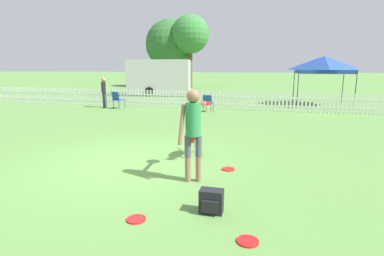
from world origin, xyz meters
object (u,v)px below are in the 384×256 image
at_px(frisbee_near_dog, 136,219).
at_px(spectator_standing, 104,90).
at_px(leaping_dog, 191,138).
at_px(canopy_tent_main, 324,65).
at_px(folding_chair_blue_left, 117,98).
at_px(tree_left_grove, 190,35).
at_px(frisbee_midfield, 248,241).
at_px(equipment_trailer, 159,77).
at_px(backpack_on_grass, 211,201).
at_px(folding_chair_center, 208,102).
at_px(handler_person, 194,124).
at_px(frisbee_near_handler, 228,169).
at_px(tree_right_grove, 170,45).

distance_m(frisbee_near_dog, spectator_standing, 12.48).
bearing_deg(leaping_dog, canopy_tent_main, -127.66).
bearing_deg(folding_chair_blue_left, tree_left_grove, -70.46).
relative_size(frisbee_midfield, spectator_standing, 0.17).
height_order(folding_chair_blue_left, canopy_tent_main, canopy_tent_main).
height_order(leaping_dog, equipment_trailer, equipment_trailer).
relative_size(backpack_on_grass, folding_chair_center, 0.43).
xyz_separation_m(frisbee_near_dog, backpack_on_grass, (0.97, 0.48, 0.16)).
distance_m(leaping_dog, tree_left_grove, 25.07).
height_order(handler_person, spectator_standing, handler_person).
bearing_deg(frisbee_near_handler, folding_chair_blue_left, 130.33).
relative_size(equipment_trailer, tree_right_grove, 0.78).
bearing_deg(canopy_tent_main, backpack_on_grass, -104.45).
distance_m(frisbee_midfield, backpack_on_grass, 0.88).
relative_size(canopy_tent_main, tree_left_grove, 0.38).
relative_size(handler_person, backpack_on_grass, 4.86).
height_order(backpack_on_grass, tree_left_grove, tree_left_grove).
xyz_separation_m(frisbee_near_dog, frisbee_midfield, (1.55, -0.16, 0.00)).
height_order(handler_person, frisbee_near_handler, handler_person).
bearing_deg(equipment_trailer, spectator_standing, -102.43).
relative_size(frisbee_near_handler, equipment_trailer, 0.05).
relative_size(frisbee_midfield, folding_chair_center, 0.33).
distance_m(folding_chair_center, equipment_trailer, 9.36).
distance_m(spectator_standing, equipment_trailer, 7.55).
xyz_separation_m(leaping_dog, canopy_tent_main, (4.58, 11.27, 1.78)).
height_order(handler_person, frisbee_near_dog, handler_person).
relative_size(frisbee_midfield, folding_chair_blue_left, 0.31).
relative_size(frisbee_near_handler, frisbee_midfield, 1.00).
height_order(equipment_trailer, tree_right_grove, tree_right_grove).
xyz_separation_m(handler_person, leaping_dog, (-0.43, 1.50, -0.63)).
bearing_deg(canopy_tent_main, spectator_standing, -160.88).
bearing_deg(tree_left_grove, spectator_standing, -91.36).
height_order(canopy_tent_main, tree_right_grove, tree_right_grove).
relative_size(frisbee_near_handler, backpack_on_grass, 0.76).
height_order(handler_person, folding_chair_center, handler_person).
distance_m(leaping_dog, folding_chair_blue_left, 9.26).
bearing_deg(leaping_dog, handler_person, 90.33).
xyz_separation_m(frisbee_midfield, backpack_on_grass, (-0.58, 0.64, 0.16)).
height_order(leaping_dog, frisbee_near_dog, leaping_dog).
distance_m(equipment_trailer, tree_right_grove, 10.66).
height_order(frisbee_near_dog, canopy_tent_main, canopy_tent_main).
relative_size(handler_person, tree_right_grove, 0.24).
xyz_separation_m(backpack_on_grass, tree_left_grove, (-7.20, 26.46, 5.15)).
distance_m(handler_person, frisbee_near_handler, 1.43).
height_order(frisbee_near_handler, folding_chair_center, folding_chair_center).
distance_m(folding_chair_center, tree_left_grove, 18.01).
relative_size(leaping_dog, tree_left_grove, 0.16).
distance_m(leaping_dog, canopy_tent_main, 12.29).
xyz_separation_m(handler_person, folding_chair_blue_left, (-6.20, 8.73, -0.56)).
distance_m(backpack_on_grass, folding_chair_blue_left, 12.00).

